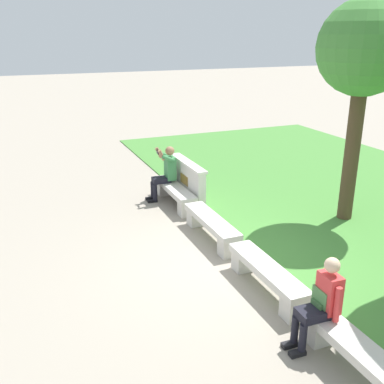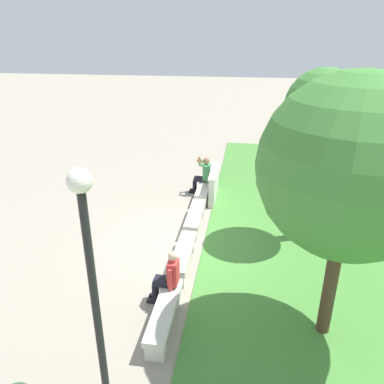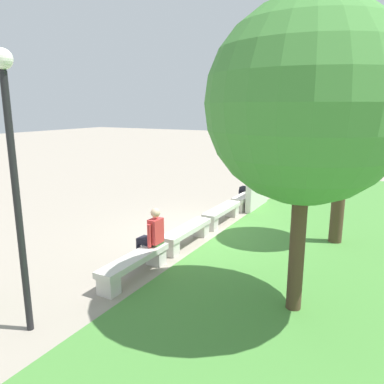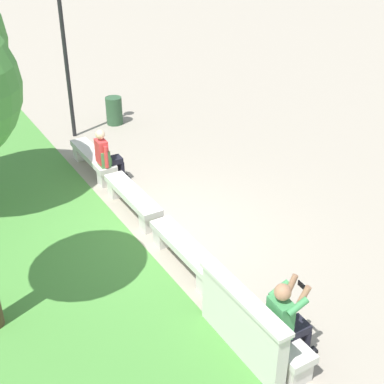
{
  "view_description": "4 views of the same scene",
  "coord_description": "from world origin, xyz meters",
  "px_view_note": "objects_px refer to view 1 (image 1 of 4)",
  "views": [
    {
      "loc": [
        6.29,
        -3.46,
        3.89
      ],
      "look_at": [
        -1.48,
        -0.23,
        0.88
      ],
      "focal_mm": 42.0,
      "sensor_mm": 36.0,
      "label": 1
    },
    {
      "loc": [
        8.65,
        1.37,
        5.31
      ],
      "look_at": [
        -1.33,
        -0.14,
        0.95
      ],
      "focal_mm": 35.0,
      "sensor_mm": 36.0,
      "label": 2
    },
    {
      "loc": [
        8.52,
        4.25,
        3.28
      ],
      "look_at": [
        -0.43,
        -0.66,
        0.96
      ],
      "focal_mm": 35.0,
      "sensor_mm": 36.0,
      "label": 3
    },
    {
      "loc": [
        -7.37,
        3.66,
        5.54
      ],
      "look_at": [
        -0.38,
        -0.51,
        0.97
      ],
      "focal_mm": 50.0,
      "sensor_mm": 36.0,
      "label": 4
    }
  ],
  "objects_px": {
    "bench_mid": "(267,275)",
    "bench_far": "(361,359)",
    "backpack": "(324,301)",
    "tree_left_background": "(364,52)",
    "bench_main": "(175,192)",
    "person_photographer": "(166,170)",
    "bench_near": "(211,225)",
    "person_distant": "(321,301)"
  },
  "relations": [
    {
      "from": "bench_mid",
      "to": "tree_left_background",
      "type": "distance_m",
      "value": 4.88
    },
    {
      "from": "bench_main",
      "to": "person_distant",
      "type": "distance_m",
      "value": 5.53
    },
    {
      "from": "bench_main",
      "to": "person_distant",
      "type": "bearing_deg",
      "value": -0.69
    },
    {
      "from": "person_photographer",
      "to": "backpack",
      "type": "height_order",
      "value": "person_photographer"
    },
    {
      "from": "bench_far",
      "to": "person_distant",
      "type": "relative_size",
      "value": 1.48
    },
    {
      "from": "bench_main",
      "to": "person_photographer",
      "type": "bearing_deg",
      "value": -169.15
    },
    {
      "from": "bench_near",
      "to": "backpack",
      "type": "relative_size",
      "value": 4.36
    },
    {
      "from": "bench_mid",
      "to": "bench_far",
      "type": "bearing_deg",
      "value": 0.0
    },
    {
      "from": "bench_main",
      "to": "person_photographer",
      "type": "distance_m",
      "value": 0.6
    },
    {
      "from": "bench_near",
      "to": "bench_mid",
      "type": "bearing_deg",
      "value": 0.0
    },
    {
      "from": "bench_near",
      "to": "tree_left_background",
      "type": "xyz_separation_m",
      "value": [
        0.18,
        3.14,
        3.22
      ]
    },
    {
      "from": "person_distant",
      "to": "bench_mid",
      "type": "bearing_deg",
      "value": 177.22
    },
    {
      "from": "bench_far",
      "to": "tree_left_background",
      "type": "xyz_separation_m",
      "value": [
        -3.96,
        3.14,
        3.22
      ]
    },
    {
      "from": "bench_near",
      "to": "bench_mid",
      "type": "distance_m",
      "value": 2.07
    },
    {
      "from": "person_photographer",
      "to": "tree_left_background",
      "type": "relative_size",
      "value": 0.29
    },
    {
      "from": "bench_far",
      "to": "backpack",
      "type": "relative_size",
      "value": 4.36
    },
    {
      "from": "bench_main",
      "to": "bench_mid",
      "type": "height_order",
      "value": "same"
    },
    {
      "from": "person_photographer",
      "to": "person_distant",
      "type": "xyz_separation_m",
      "value": [
        5.92,
        0.01,
        -0.06
      ]
    },
    {
      "from": "bench_mid",
      "to": "bench_main",
      "type": "bearing_deg",
      "value": 180.0
    },
    {
      "from": "bench_far",
      "to": "person_photographer",
      "type": "bearing_deg",
      "value": -179.33
    },
    {
      "from": "backpack",
      "to": "tree_left_background",
      "type": "xyz_separation_m",
      "value": [
        -3.21,
        3.13,
        2.89
      ]
    },
    {
      "from": "bench_main",
      "to": "bench_far",
      "type": "relative_size",
      "value": 1.0
    },
    {
      "from": "bench_mid",
      "to": "backpack",
      "type": "height_order",
      "value": "backpack"
    },
    {
      "from": "bench_mid",
      "to": "bench_far",
      "type": "xyz_separation_m",
      "value": [
        2.07,
        0.0,
        0.0
      ]
    },
    {
      "from": "person_distant",
      "to": "bench_far",
      "type": "bearing_deg",
      "value": 5.39
    },
    {
      "from": "bench_far",
      "to": "backpack",
      "type": "distance_m",
      "value": 0.82
    },
    {
      "from": "person_distant",
      "to": "tree_left_background",
      "type": "distance_m",
      "value": 5.38
    },
    {
      "from": "bench_main",
      "to": "backpack",
      "type": "distance_m",
      "value": 5.48
    },
    {
      "from": "bench_far",
      "to": "backpack",
      "type": "xyz_separation_m",
      "value": [
        -0.75,
        0.01,
        0.33
      ]
    },
    {
      "from": "bench_near",
      "to": "person_distant",
      "type": "xyz_separation_m",
      "value": [
        3.44,
        -0.07,
        0.37
      ]
    },
    {
      "from": "backpack",
      "to": "person_distant",
      "type": "bearing_deg",
      "value": -61.77
    },
    {
      "from": "bench_far",
      "to": "person_photographer",
      "type": "distance_m",
      "value": 6.64
    },
    {
      "from": "bench_mid",
      "to": "person_distant",
      "type": "distance_m",
      "value": 1.42
    },
    {
      "from": "person_distant",
      "to": "backpack",
      "type": "xyz_separation_m",
      "value": [
        -0.04,
        0.08,
        -0.05
      ]
    },
    {
      "from": "bench_near",
      "to": "person_photographer",
      "type": "xyz_separation_m",
      "value": [
        -2.48,
        -0.08,
        0.44
      ]
    },
    {
      "from": "bench_main",
      "to": "bench_mid",
      "type": "relative_size",
      "value": 1.0
    },
    {
      "from": "bench_near",
      "to": "tree_left_background",
      "type": "relative_size",
      "value": 0.41
    },
    {
      "from": "bench_near",
      "to": "bench_mid",
      "type": "relative_size",
      "value": 1.0
    },
    {
      "from": "person_photographer",
      "to": "backpack",
      "type": "bearing_deg",
      "value": 0.9
    },
    {
      "from": "bench_near",
      "to": "tree_left_background",
      "type": "bearing_deg",
      "value": 86.63
    },
    {
      "from": "person_distant",
      "to": "tree_left_background",
      "type": "bearing_deg",
      "value": 135.42
    },
    {
      "from": "bench_near",
      "to": "person_distant",
      "type": "distance_m",
      "value": 3.46
    }
  ]
}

